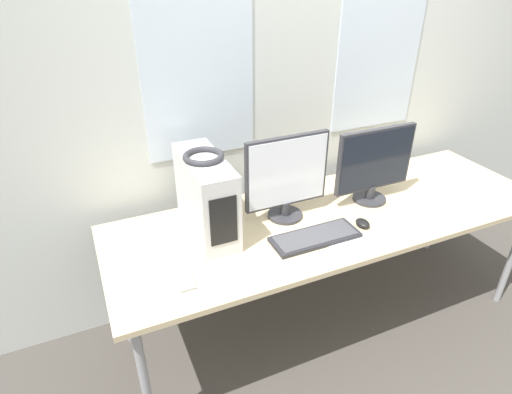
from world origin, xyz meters
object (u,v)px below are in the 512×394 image
mouse (363,223)px  keyboard (315,237)px  monitor_right_near (374,164)px  cell_phone (184,279)px  headphones (203,156)px  monitor_main (287,177)px  pc_tower (206,196)px

mouse → keyboard: bearing=-179.8°
monitor_right_near → keyboard: monitor_right_near is taller
cell_phone → monitor_right_near: bearing=12.6°
headphones → monitor_right_near: monitor_right_near is taller
mouse → cell_phone: 0.93m
monitor_main → keyboard: monitor_main is taller
headphones → mouse: (0.72, -0.28, -0.38)m
pc_tower → monitor_main: size_ratio=1.09×
monitor_main → cell_phone: size_ratio=2.84×
monitor_right_near → cell_phone: bearing=-168.2°
monitor_right_near → mouse: 0.35m
pc_tower → keyboard: size_ratio=1.12×
monitor_main → monitor_right_near: bearing=-4.1°
mouse → headphones: bearing=158.4°
mouse → cell_phone: mouse is taller
headphones → keyboard: 0.65m
mouse → monitor_right_near: bearing=46.2°
pc_tower → headphones: size_ratio=2.57×
monitor_right_near → mouse: size_ratio=5.43×
pc_tower → monitor_right_near: (0.91, -0.08, 0.03)m
pc_tower → mouse: 0.79m
monitor_main → monitor_right_near: size_ratio=0.97×
headphones → keyboard: size_ratio=0.44×
monitor_main → headphones: bearing=173.7°
pc_tower → headphones: headphones is taller
pc_tower → mouse: pc_tower is taller
headphones → cell_phone: size_ratio=1.20×
pc_tower → cell_phone: pc_tower is taller
headphones → monitor_right_near: bearing=-5.1°
headphones → keyboard: headphones is taller
pc_tower → keyboard: bearing=-32.6°
headphones → monitor_right_near: (0.91, -0.08, -0.18)m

